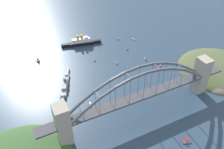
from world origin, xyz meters
TOP-DOWN VIEW (x-y plane):
  - ground_plane at (0.00, 0.00)m, footprint 1400.00×1400.00m
  - harbor_arch_bridge at (0.00, -0.00)m, footprint 266.58×18.24m
  - headland_east_shore at (167.42, 22.39)m, footprint 133.30×126.69m
  - ocean_liner at (-7.59, 198.58)m, footprint 76.26×21.41m
  - naval_cruiser at (-72.21, 95.52)m, footprint 38.67×81.06m
  - seaplane_taxiing_near_bridge at (25.26, -65.30)m, footprint 11.09×7.18m
  - small_boat_0 at (-29.65, 30.67)m, footprint 6.64×10.15m
  - small_boat_1 at (25.44, 114.00)m, footprint 4.13×6.71m
  - small_boat_2 at (63.44, 145.35)m, footprint 5.87×4.65m
  - small_boat_3 at (64.94, 186.93)m, footprint 4.63×6.70m
  - small_boat_4 at (-52.45, 41.65)m, footprint 3.43×10.54m
  - small_boat_5 at (88.16, 73.89)m, footprint 11.00×8.77m
  - small_boat_6 at (92.27, 172.37)m, footprint 5.76×9.03m
  - small_boat_7 at (-5.37, 139.22)m, footprint 4.13×7.06m
  - small_boat_8 at (75.84, 102.09)m, footprint 5.72×7.70m
  - small_boat_9 at (-94.53, 180.67)m, footprint 10.94×7.56m

SIDE VIEW (x-z plane):
  - ground_plane at x=0.00m, z-range 0.00..0.00m
  - headland_east_shore at x=167.42m, z-range -11.23..11.23m
  - small_boat_6 at x=92.27m, z-range -0.30..1.71m
  - small_boat_5 at x=88.16m, z-range -0.31..1.81m
  - small_boat_4 at x=-52.45m, z-range -0.32..1.84m
  - small_boat_0 at x=-29.65m, z-range -0.37..2.14m
  - seaplane_taxiing_near_bridge at x=25.26m, z-range -0.47..4.17m
  - naval_cruiser at x=-72.21m, z-range -5.61..11.54m
  - small_boat_2 at x=63.44m, z-range -0.17..6.24m
  - small_boat_1 at x=25.44m, z-range -0.21..6.31m
  - small_boat_3 at x=64.94m, z-range -0.19..6.32m
  - small_boat_7 at x=-5.37m, z-range -0.20..6.82m
  - small_boat_8 at x=75.84m, z-range -0.28..8.03m
  - small_boat_9 at x=-94.53m, z-range -0.49..11.27m
  - ocean_liner at x=-7.59m, z-range -4.51..17.26m
  - harbor_arch_bridge at x=0.00m, z-range -6.35..66.54m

